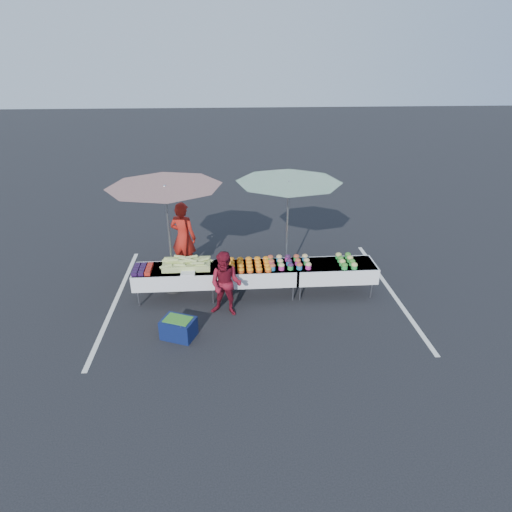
{
  "coord_description": "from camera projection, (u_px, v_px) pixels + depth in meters",
  "views": [
    {
      "loc": [
        -0.6,
        -8.6,
        5.04
      ],
      "look_at": [
        0.0,
        0.0,
        1.0
      ],
      "focal_mm": 30.0,
      "sensor_mm": 36.0,
      "label": 1
    }
  ],
  "objects": [
    {
      "name": "stripe_left",
      "position": [
        116.0,
        300.0,
        9.75
      ],
      "size": [
        0.1,
        5.0,
        0.0
      ],
      "primitive_type": "cube",
      "color": "silver",
      "rests_on": "ground"
    },
    {
      "name": "umbrella_left",
      "position": [
        165.0,
        196.0,
        9.21
      ],
      "size": [
        2.87,
        2.87,
        2.56
      ],
      "rotation": [
        0.0,
        0.0,
        0.16
      ],
      "color": "black",
      "rests_on": "ground"
    },
    {
      "name": "plastic_bags",
      "position": [
        188.0,
        273.0,
        9.26
      ],
      "size": [
        0.3,
        0.25,
        0.05
      ],
      "primitive_type": "cube",
      "color": "white",
      "rests_on": "table_left"
    },
    {
      "name": "table_left",
      "position": [
        176.0,
        275.0,
        9.59
      ],
      "size": [
        1.86,
        0.81,
        0.75
      ],
      "color": "white",
      "rests_on": "ground"
    },
    {
      "name": "stripe_right",
      "position": [
        390.0,
        290.0,
        10.15
      ],
      "size": [
        0.1,
        5.0,
        0.0
      ],
      "primitive_type": "cube",
      "color": "silver",
      "rests_on": "ground"
    },
    {
      "name": "umbrella_right",
      "position": [
        289.0,
        191.0,
        9.76
      ],
      "size": [
        2.77,
        2.77,
        2.49
      ],
      "rotation": [
        0.0,
        0.0,
        -0.15
      ],
      "color": "black",
      "rests_on": "ground"
    },
    {
      "name": "vendor",
      "position": [
        183.0,
        237.0,
        10.71
      ],
      "size": [
        0.79,
        0.67,
        1.84
      ],
      "primitive_type": "imported",
      "rotation": [
        0.0,
        0.0,
        2.74
      ],
      "color": "#AE1D13",
      "rests_on": "ground"
    },
    {
      "name": "storage_bin",
      "position": [
        179.0,
        328.0,
        8.38
      ],
      "size": [
        0.75,
        0.66,
        0.41
      ],
      "rotation": [
        0.0,
        0.0,
        -0.39
      ],
      "color": "#0D1945",
      "rests_on": "ground"
    },
    {
      "name": "berry_punnets",
      "position": [
        143.0,
        269.0,
        9.4
      ],
      "size": [
        0.4,
        0.54,
        0.08
      ],
      "color": "black",
      "rests_on": "table_left"
    },
    {
      "name": "table_center",
      "position": [
        256.0,
        273.0,
        9.7
      ],
      "size": [
        1.86,
        0.81,
        0.75
      ],
      "color": "white",
      "rests_on": "ground"
    },
    {
      "name": "ground",
      "position": [
        256.0,
        295.0,
        9.95
      ],
      "size": [
        80.0,
        80.0,
        0.0
      ],
      "primitive_type": "plane",
      "color": "black"
    },
    {
      "name": "carrot_bowls",
      "position": [
        249.0,
        264.0,
        9.59
      ],
      "size": [
        0.95,
        0.69,
        0.11
      ],
      "color": "#CD4B16",
      "rests_on": "table_center"
    },
    {
      "name": "table_right",
      "position": [
        334.0,
        270.0,
        9.81
      ],
      "size": [
        1.86,
        0.81,
        0.75
      ],
      "color": "white",
      "rests_on": "ground"
    },
    {
      "name": "customer",
      "position": [
        226.0,
        284.0,
        8.92
      ],
      "size": [
        0.82,
        0.72,
        1.44
      ],
      "primitive_type": "imported",
      "rotation": [
        0.0,
        0.0,
        -0.28
      ],
      "color": "maroon",
      "rests_on": "ground"
    },
    {
      "name": "bean_baskets",
      "position": [
        346.0,
        261.0,
        9.72
      ],
      "size": [
        0.36,
        0.68,
        0.15
      ],
      "color": "green",
      "rests_on": "table_right"
    },
    {
      "name": "corn_pile",
      "position": [
        187.0,
        264.0,
        9.54
      ],
      "size": [
        1.16,
        0.57,
        0.26
      ],
      "color": "#B6CC68",
      "rests_on": "table_left"
    },
    {
      "name": "potato_cups",
      "position": [
        289.0,
        262.0,
        9.64
      ],
      "size": [
        0.94,
        0.58,
        0.16
      ],
      "color": "#21679E",
      "rests_on": "table_right"
    }
  ]
}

